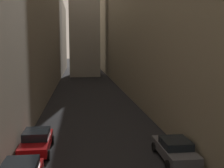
# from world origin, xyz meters

# --- Properties ---
(ground_plane) EXTENTS (264.00, 264.00, 0.00)m
(ground_plane) POSITION_xyz_m (0.00, 48.00, 0.00)
(ground_plane) COLOR black
(building_block_left) EXTENTS (11.46, 108.00, 19.58)m
(building_block_left) POSITION_xyz_m (-11.23, 50.00, 9.79)
(building_block_left) COLOR gray
(building_block_left) RESTS_ON ground
(building_block_right) EXTENTS (10.01, 108.00, 24.65)m
(building_block_right) POSITION_xyz_m (10.51, 50.00, 12.32)
(building_block_right) COLOR gray
(building_block_right) RESTS_ON ground
(parked_car_left_far) EXTENTS (2.03, 4.39, 1.48)m
(parked_car_left_far) POSITION_xyz_m (-4.40, 24.98, 0.76)
(parked_car_left_far) COLOR maroon
(parked_car_left_far) RESTS_ON ground
(parked_car_right_far) EXTENTS (2.01, 4.43, 1.38)m
(parked_car_right_far) POSITION_xyz_m (4.40, 22.51, 0.73)
(parked_car_right_far) COLOR #4C4C51
(parked_car_right_far) RESTS_ON ground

